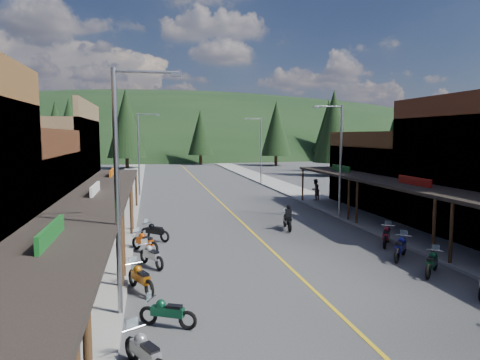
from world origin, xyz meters
TOP-DOWN VIEW (x-y plane):
  - ground at (0.00, 0.00)m, footprint 220.00×220.00m
  - centerline at (0.00, 20.00)m, footprint 0.15×90.00m
  - sidewalk_west at (-8.70, 20.00)m, footprint 3.40×94.00m
  - sidewalk_east at (8.70, 20.00)m, footprint 3.40×94.00m
  - shop_west_3 at (-13.78, 11.30)m, footprint 10.90×10.20m
  - shop_east_3 at (13.75, 11.30)m, footprint 10.90×10.20m
  - streetlight_0 at (-6.95, -6.00)m, footprint 2.16×0.18m
  - streetlight_1 at (-6.95, 22.00)m, footprint 2.16×0.18m
  - streetlight_2 at (6.95, 8.00)m, footprint 2.16×0.18m
  - streetlight_3 at (6.95, 30.00)m, footprint 2.16×0.18m
  - ridge_hill at (0.00, 135.00)m, footprint 310.00×140.00m
  - pine_1 at (-24.00, 70.00)m, footprint 5.88×5.88m
  - pine_2 at (-10.00, 58.00)m, footprint 6.72×6.72m
  - pine_3 at (4.00, 66.00)m, footprint 5.04×5.04m
  - pine_4 at (18.00, 60.00)m, footprint 5.88×5.88m
  - pine_5 at (34.00, 72.00)m, footprint 6.72×6.72m
  - pine_6 at (46.00, 64.00)m, footprint 5.04×5.04m
  - pine_7 at (-32.00, 76.00)m, footprint 5.88×5.88m
  - pine_8 at (-22.00, 40.00)m, footprint 4.48×4.48m
  - pine_9 at (24.00, 45.00)m, footprint 4.93×4.93m
  - pine_10 at (-18.00, 50.00)m, footprint 5.38×5.38m
  - pine_11 at (20.00, 38.00)m, footprint 5.82×5.82m
  - bike_west_4 at (-6.27, -9.56)m, footprint 1.58×2.12m
  - bike_west_5 at (-5.62, -7.08)m, footprint 1.93×1.38m
  - bike_west_6 at (-6.50, -3.82)m, footprint 1.51×2.17m
  - bike_west_7 at (-6.08, -0.73)m, footprint 1.53×2.07m
  - bike_west_8 at (-6.40, 1.85)m, footprint 1.76×2.02m
  - bike_west_9 at (-5.87, 4.14)m, footprint 1.94×1.89m
  - bike_east_6 at (5.58, -4.34)m, footprint 1.92×1.85m
  - bike_east_7 at (5.60, -1.98)m, footprint 2.04×2.10m
  - bike_east_8 at (6.31, 0.46)m, footprint 1.82×2.11m
  - rider_on_bike at (2.34, 5.32)m, footprint 0.98×2.21m
  - pedestrian_east_b at (8.36, 15.71)m, footprint 1.05×0.95m

SIDE VIEW (x-z plane):
  - ground at x=0.00m, z-range 0.00..0.00m
  - ridge_hill at x=0.00m, z-range -30.00..30.00m
  - centerline at x=0.00m, z-range 0.00..0.01m
  - sidewalk_west at x=-8.70m, z-range 0.00..0.15m
  - sidewalk_east at x=8.70m, z-range 0.00..0.15m
  - bike_west_5 at x=-5.62m, z-range 0.00..1.06m
  - bike_west_7 at x=-6.08m, z-range 0.00..1.14m
  - bike_east_6 at x=5.58m, z-range 0.00..1.14m
  - bike_west_8 at x=-6.40m, z-range 0.00..1.16m
  - bike_west_9 at x=-5.87m, z-range 0.00..1.16m
  - bike_west_4 at x=-6.27m, z-range 0.00..1.17m
  - bike_west_6 at x=-6.50m, z-range 0.00..1.18m
  - bike_east_8 at x=6.31m, z-range 0.00..1.21m
  - bike_east_7 at x=5.60m, z-range 0.00..1.26m
  - rider_on_bike at x=2.34m, z-range -0.16..1.47m
  - pedestrian_east_b at x=8.36m, z-range 0.15..2.03m
  - shop_east_3 at x=13.75m, z-range -0.57..5.63m
  - shop_west_3 at x=-13.78m, z-range -0.58..7.62m
  - streetlight_0 at x=-6.95m, z-range 0.46..8.46m
  - streetlight_1 at x=-6.95m, z-range 0.46..8.46m
  - streetlight_2 at x=6.95m, z-range 0.46..8.46m
  - streetlight_3 at x=6.95m, z-range 0.46..8.46m
  - pine_8 at x=-22.00m, z-range 0.98..10.98m
  - pine_9 at x=24.00m, z-range 0.98..11.78m
  - pine_3 at x=4.00m, z-range 0.98..11.98m
  - pine_6 at x=46.00m, z-range 0.98..11.98m
  - pine_10 at x=-18.00m, z-range 0.98..12.58m
  - pine_11 at x=20.00m, z-range 0.99..13.39m
  - pine_1 at x=-24.00m, z-range 0.99..13.49m
  - pine_4 at x=18.00m, z-range 0.99..13.49m
  - pine_7 at x=-32.00m, z-range 0.99..13.49m
  - pine_2 at x=-10.00m, z-range 0.99..14.99m
  - pine_5 at x=34.00m, z-range 0.99..14.99m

